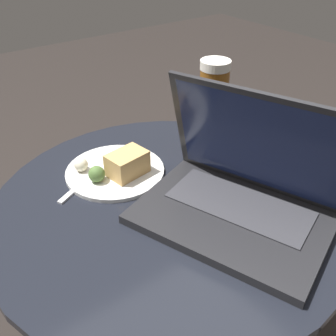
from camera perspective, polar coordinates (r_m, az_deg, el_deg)
table at (r=0.91m, az=0.08°, el=-11.22°), size 0.74×0.74×0.53m
napkin at (r=0.92m, az=-8.48°, el=-0.32°), size 0.17×0.14×0.00m
laptop at (r=0.77m, az=10.38°, el=-3.60°), size 0.42×0.35×0.25m
beer_glass at (r=0.94m, az=6.49°, el=8.62°), size 0.07×0.07×0.23m
snack_plate at (r=0.89m, az=-7.45°, el=-0.09°), size 0.23×0.23×0.06m
fork at (r=0.90m, az=-11.70°, el=-1.61°), size 0.09×0.15×0.00m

